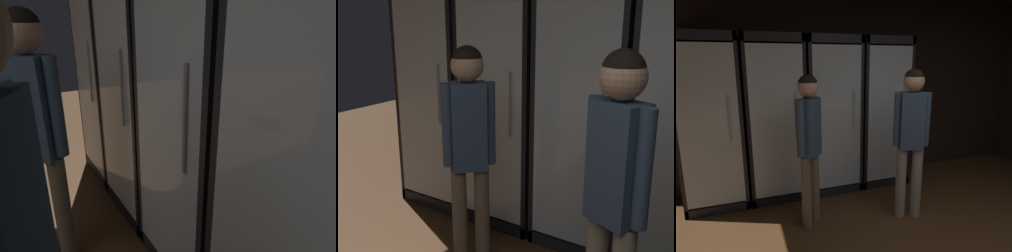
# 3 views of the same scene
# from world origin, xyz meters

# --- Properties ---
(cooler_far_left) EXTENTS (0.68, 0.59, 2.00)m
(cooler_far_left) POSITION_xyz_m (-2.05, 2.74, 0.97)
(cooler_far_left) COLOR black
(cooler_far_left) RESTS_ON ground
(cooler_left) EXTENTS (0.68, 0.59, 2.00)m
(cooler_left) POSITION_xyz_m (-1.34, 2.74, 0.98)
(cooler_left) COLOR black
(cooler_left) RESTS_ON ground
(cooler_center) EXTENTS (0.68, 0.59, 2.00)m
(cooler_center) POSITION_xyz_m (-0.63, 2.74, 0.97)
(cooler_center) COLOR black
(cooler_center) RESTS_ON ground
(shopper_near) EXTENTS (0.35, 0.25, 1.62)m
(shopper_near) POSITION_xyz_m (-0.07, 1.68, 0.99)
(shopper_near) COLOR gray
(shopper_near) RESTS_ON ground
(shopper_far) EXTENTS (0.27, 0.26, 1.57)m
(shopper_far) POSITION_xyz_m (-1.11, 1.89, 0.98)
(shopper_far) COLOR #72604C
(shopper_far) RESTS_ON ground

